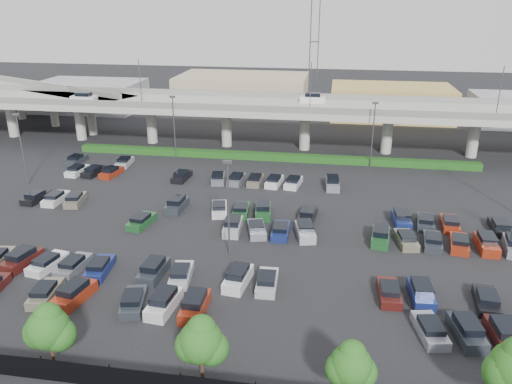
# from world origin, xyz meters

# --- Properties ---
(ground) EXTENTS (280.00, 280.00, 0.00)m
(ground) POSITION_xyz_m (0.00, 0.00, 0.00)
(ground) COLOR black
(overpass) EXTENTS (150.00, 13.00, 15.80)m
(overpass) POSITION_xyz_m (-0.25, 31.99, 6.97)
(overpass) COLOR gray
(overpass) RESTS_ON ground
(on_ramp) EXTENTS (50.93, 30.13, 8.80)m
(on_ramp) POSITION_xyz_m (-52.10, 43.05, 6.86)
(on_ramp) COLOR gray
(on_ramp) RESTS_ON ground
(hedge) EXTENTS (66.00, 1.60, 1.10)m
(hedge) POSITION_xyz_m (0.00, 25.00, 0.55)
(hedge) COLOR #184213
(hedge) RESTS_ON ground
(fence) EXTENTS (70.00, 0.10, 2.00)m
(fence) POSITION_xyz_m (-0.05, -28.00, 0.90)
(fence) COLOR black
(fence) RESTS_ON ground
(tree_row) EXTENTS (65.07, 3.66, 5.94)m
(tree_row) POSITION_xyz_m (0.70, -26.53, 3.52)
(tree_row) COLOR #332316
(tree_row) RESTS_ON ground
(parked_cars) EXTENTS (62.89, 41.61, 1.67)m
(parked_cars) POSITION_xyz_m (-0.62, -5.06, 0.62)
(parked_cars) COLOR #292E35
(parked_cars) RESTS_ON ground
(light_poles) EXTENTS (66.90, 48.38, 10.30)m
(light_poles) POSITION_xyz_m (-4.13, 2.00, 6.24)
(light_poles) COLOR #48484D
(light_poles) RESTS_ON ground
(distant_buildings) EXTENTS (138.00, 24.00, 9.00)m
(distant_buildings) POSITION_xyz_m (12.38, 61.81, 3.74)
(distant_buildings) COLOR gray
(distant_buildings) RESTS_ON ground
(comm_tower) EXTENTS (2.40, 2.40, 30.00)m
(comm_tower) POSITION_xyz_m (4.00, 74.00, 15.61)
(comm_tower) COLOR #48484D
(comm_tower) RESTS_ON ground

